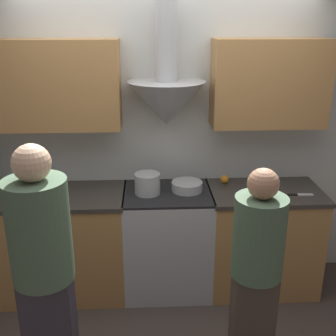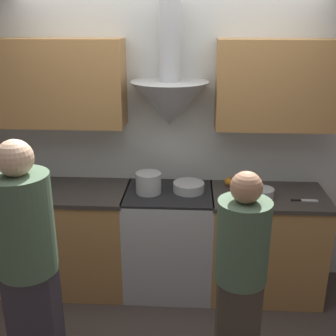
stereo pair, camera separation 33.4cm
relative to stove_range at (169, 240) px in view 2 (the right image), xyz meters
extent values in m
plane|color=#423833|center=(0.00, -0.34, -0.47)|extent=(12.00, 12.00, 0.00)
cube|color=silver|center=(0.00, 0.33, 0.83)|extent=(8.40, 0.06, 2.60)
cone|color=#B7BABC|center=(0.00, 0.13, 1.18)|extent=(0.63, 0.63, 0.35)
cylinder|color=#B7BABC|center=(0.00, 0.13, 1.72)|extent=(0.18, 0.18, 0.72)
cube|color=#B27F47|center=(-1.13, 0.15, 1.33)|extent=(1.53, 0.32, 0.70)
cube|color=#B27F47|center=(0.83, 0.15, 1.33)|extent=(0.93, 0.32, 0.70)
cube|color=#B27F47|center=(-1.13, 0.00, -0.02)|extent=(1.53, 0.60, 0.89)
cube|color=#38332D|center=(-1.13, 0.00, 0.44)|extent=(1.55, 0.62, 0.03)
cube|color=#B27F47|center=(0.83, 0.00, -0.02)|extent=(0.93, 0.60, 0.89)
cube|color=#38332D|center=(0.83, 0.00, 0.44)|extent=(0.95, 0.62, 0.03)
cube|color=#B7BABC|center=(0.00, 0.00, -0.01)|extent=(0.74, 0.60, 0.91)
cube|color=black|center=(0.00, -0.30, -0.05)|extent=(0.52, 0.01, 0.41)
cube|color=black|center=(0.00, 0.00, 0.45)|extent=(0.74, 0.60, 0.02)
cube|color=#B7BABC|center=(0.00, 0.27, 0.39)|extent=(0.74, 0.06, 0.10)
cylinder|color=black|center=(-1.43, 0.03, 0.56)|extent=(0.07, 0.07, 0.21)
sphere|color=black|center=(-1.43, 0.03, 0.67)|extent=(0.07, 0.07, 0.07)
cylinder|color=#B7BABC|center=(-0.17, -0.02, 0.55)|extent=(0.21, 0.21, 0.17)
cylinder|color=#B7BABC|center=(0.17, 0.03, 0.50)|extent=(0.26, 0.26, 0.08)
sphere|color=orange|center=(0.51, 0.18, 0.49)|extent=(0.07, 0.07, 0.07)
cylinder|color=#B7BABC|center=(0.76, -0.06, 0.50)|extent=(0.19, 0.19, 0.07)
cube|color=silver|center=(1.13, -0.12, 0.46)|extent=(0.13, 0.04, 0.01)
cube|color=black|center=(1.03, -0.12, 0.46)|extent=(0.08, 0.02, 0.01)
cube|color=#38333D|center=(-0.75, -1.18, -0.01)|extent=(0.29, 0.19, 0.91)
cylinder|color=#4C664C|center=(-0.75, -1.18, 0.74)|extent=(0.34, 0.34, 0.60)
sphere|color=#E0B28E|center=(-0.75, -1.18, 1.13)|extent=(0.20, 0.20, 0.20)
cube|color=#473D33|center=(0.49, -1.08, -0.05)|extent=(0.26, 0.17, 0.83)
cylinder|color=#4C664C|center=(0.49, -1.08, 0.62)|extent=(0.31, 0.31, 0.51)
sphere|color=#AD7A5B|center=(0.49, -1.08, 0.96)|extent=(0.18, 0.18, 0.18)
camera|label=1|loc=(-0.15, -3.24, 1.84)|focal=45.00mm
camera|label=2|loc=(0.18, -3.24, 1.84)|focal=45.00mm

